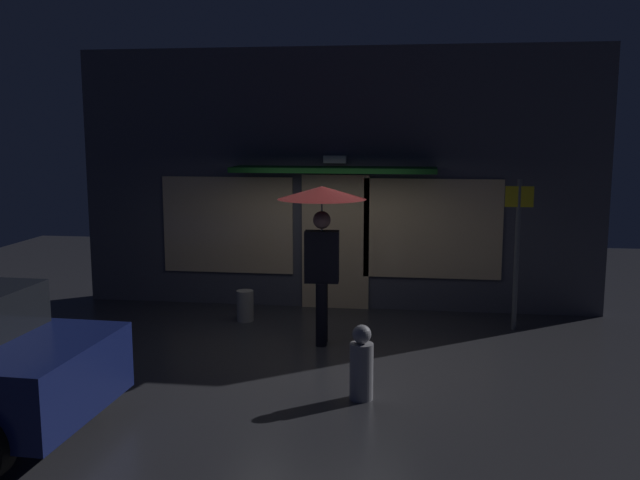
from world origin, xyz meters
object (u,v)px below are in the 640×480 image
Objects in this scene: person_with_umbrella at (322,220)px; sidewalk_bollard at (245,306)px; street_sign_post at (517,245)px; fire_hydrant at (361,365)px.

sidewalk_bollard is (-1.33, 0.99, -1.49)m from person_with_umbrella.
street_sign_post is at bearing -161.38° from person_with_umbrella.
sidewalk_bollard is at bearing -40.02° from person_with_umbrella.
person_with_umbrella is 4.56× the size of sidewalk_bollard.
street_sign_post is (2.71, 1.09, -0.46)m from person_with_umbrella.
street_sign_post is at bearing 1.43° from sidewalk_bollard.
person_with_umbrella is 2.46m from fire_hydrant.
person_with_umbrella reaches higher than sidewalk_bollard.
fire_hydrant is (-2.01, -3.03, -0.88)m from street_sign_post.
street_sign_post reaches higher than sidewalk_bollard.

